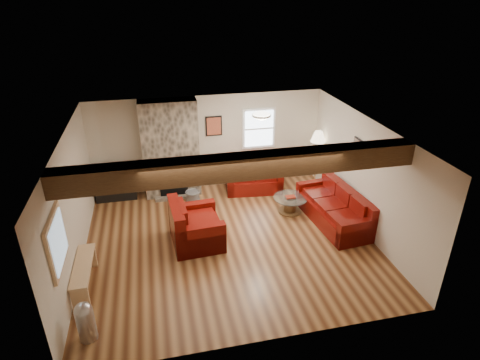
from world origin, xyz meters
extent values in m
plane|color=#532C16|center=(0.00, 0.00, 0.00)|extent=(8.00, 8.00, 0.00)
plane|color=silver|center=(0.00, 0.00, 2.50)|extent=(8.00, 8.00, 0.00)
plane|color=beige|center=(0.00, 2.75, 1.25)|extent=(8.00, 0.00, 8.00)
plane|color=beige|center=(0.00, -2.75, 1.25)|extent=(8.00, 0.00, 8.00)
plane|color=beige|center=(-3.00, 0.00, 1.25)|extent=(0.00, 7.50, 7.50)
plane|color=beige|center=(3.00, 0.00, 1.25)|extent=(0.00, 7.50, 7.50)
cube|color=black|center=(0.00, -1.25, 2.31)|extent=(6.00, 0.36, 0.38)
cube|color=#363029|center=(-1.00, 2.50, 1.25)|extent=(1.40, 0.50, 2.50)
cube|color=black|center=(-1.00, 2.25, 0.45)|extent=(0.70, 0.06, 0.90)
cube|color=#363029|center=(-1.00, 2.20, 0.04)|extent=(1.00, 0.25, 0.08)
cylinder|color=#462C16|center=(1.67, 0.89, 0.02)|extent=(0.54, 0.54, 0.04)
cylinder|color=#462C16|center=(1.67, 0.89, 0.18)|extent=(0.29, 0.29, 0.36)
cylinder|color=silver|center=(1.67, 0.89, 0.39)|extent=(0.82, 0.82, 0.02)
cube|color=maroon|center=(1.67, 0.89, 0.41)|extent=(0.23, 0.16, 0.03)
cube|color=black|center=(-2.45, 2.53, 0.25)|extent=(1.00, 0.40, 0.50)
imported|color=black|center=(-2.45, 2.53, 0.73)|extent=(0.80, 0.10, 0.46)
cylinder|color=tan|center=(2.80, 2.13, 0.01)|extent=(0.28, 0.28, 0.03)
cylinder|color=tan|center=(2.80, 2.13, 0.70)|extent=(0.03, 0.03, 1.39)
cone|color=beige|center=(2.80, 2.13, 1.41)|extent=(0.40, 0.40, 0.28)
camera|label=1|loc=(-1.35, -7.05, 4.96)|focal=30.00mm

